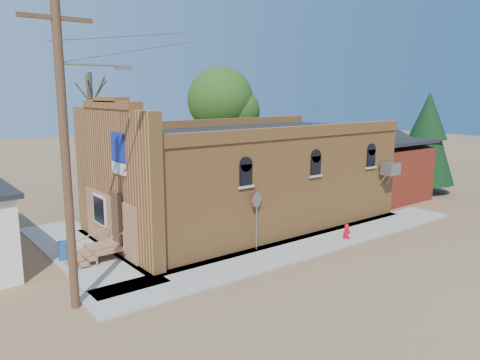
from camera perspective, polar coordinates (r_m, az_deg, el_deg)
ground at (r=18.59m, az=6.98°, el=-9.65°), size 120.00×120.00×0.00m
sidewalk_south at (r=20.18m, az=8.23°, el=-7.91°), size 19.00×2.20×0.08m
sidewalk_west at (r=20.32m, az=-18.65°, el=-8.25°), size 2.60×10.00×0.08m
brick_bar at (r=23.02m, az=0.39°, el=0.40°), size 16.40×7.97×6.30m
red_shed at (r=30.07m, az=15.33°, el=2.28°), size 5.40×6.40×4.30m
utility_pole at (r=14.26m, az=-20.33°, el=3.37°), size 3.12×0.26×9.00m
tree_bare_near at (r=27.00m, az=-17.71°, el=9.14°), size 2.80×2.80×7.65m
tree_leafy at (r=31.69m, az=-2.39°, el=9.70°), size 4.40×4.40×8.15m
evergreen_tree at (r=32.41m, az=21.87°, el=5.04°), size 3.60×3.60×6.50m
fire_hydrant at (r=21.22m, az=12.87°, el=-6.12°), size 0.37×0.35×0.66m
stop_sign at (r=18.93m, az=2.04°, el=-3.10°), size 0.63×0.25×2.40m
trash_barrel at (r=19.36m, az=-20.61°, el=-8.07°), size 0.59×0.59×0.71m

